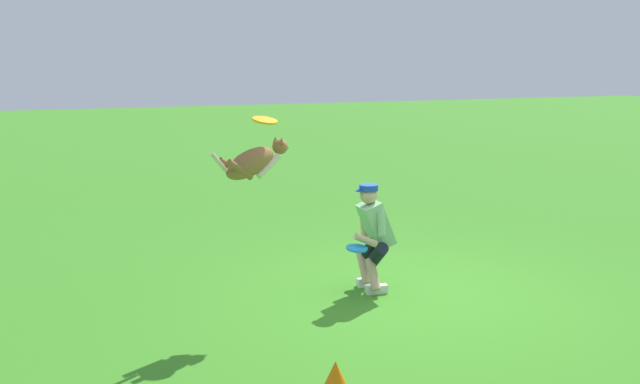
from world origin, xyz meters
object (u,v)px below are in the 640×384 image
(dog, at_px, (254,162))
(frisbee_held, at_px, (357,248))
(training_cone, at_px, (336,378))
(person, at_px, (373,234))
(frisbee_flying, at_px, (265,120))

(dog, bearing_deg, frisbee_held, -21.82)
(dog, xyz_separation_m, training_cone, (-0.17, 2.08, -1.53))
(person, xyz_separation_m, frisbee_flying, (1.34, 0.13, 1.40))
(dog, bearing_deg, training_cone, -108.29)
(person, distance_m, training_cone, 2.75)
(frisbee_flying, bearing_deg, person, -174.23)
(dog, bearing_deg, frisbee_flying, 15.89)
(frisbee_flying, xyz_separation_m, training_cone, (-0.01, 2.22, -1.95))
(person, height_order, training_cone, person)
(frisbee_flying, bearing_deg, training_cone, 90.24)
(frisbee_held, bearing_deg, person, -141.32)
(person, xyz_separation_m, frisbee_held, (0.30, 0.24, -0.09))
(dog, height_order, frisbee_held, dog)
(person, relative_size, frisbee_held, 5.22)
(frisbee_flying, relative_size, frisbee_held, 1.11)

